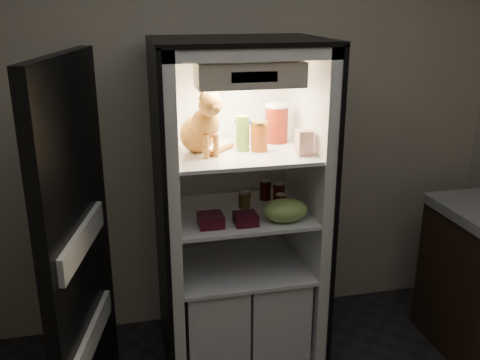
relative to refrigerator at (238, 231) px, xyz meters
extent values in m
plane|color=beige|center=(0.00, 0.42, 0.56)|extent=(3.60, 0.00, 3.60)
cube|color=white|center=(0.00, 0.29, 0.13)|extent=(0.85, 0.06, 1.85)
cube|color=white|center=(-0.40, -0.03, 0.13)|extent=(0.06, 0.70, 1.85)
cube|color=white|center=(0.40, -0.03, 0.13)|extent=(0.06, 0.70, 1.85)
cube|color=white|center=(0.00, -0.03, 1.03)|extent=(0.85, 0.70, 0.06)
cube|color=white|center=(0.00, -0.03, -0.76)|extent=(0.85, 0.70, 0.06)
cube|color=black|center=(-0.44, -0.03, 0.13)|extent=(0.02, 0.72, 1.87)
cube|color=black|center=(0.44, -0.03, 0.13)|extent=(0.02, 0.72, 1.87)
cube|color=black|center=(0.00, -0.03, 1.07)|extent=(0.90, 0.72, 0.02)
cube|color=white|center=(0.00, -0.06, 0.49)|extent=(0.73, 0.62, 0.02)
cube|color=white|center=(0.00, -0.06, 0.14)|extent=(0.73, 0.62, 0.02)
cube|color=white|center=(-0.18, -0.06, -0.44)|extent=(0.34, 0.58, 0.48)
cube|color=white|center=(0.18, -0.06, -0.44)|extent=(0.34, 0.58, 0.48)
cube|color=white|center=(0.00, -0.06, -0.19)|extent=(0.73, 0.62, 0.02)
cube|color=beige|center=(0.00, -0.27, 0.93)|extent=(0.52, 0.18, 0.12)
cube|color=black|center=(0.00, -0.36, 0.93)|extent=(0.22, 0.01, 0.05)
cube|color=black|center=(-0.85, -0.45, 0.13)|extent=(0.25, 0.86, 1.85)
cube|color=white|center=(-0.83, -0.50, -0.24)|extent=(0.20, 0.64, 0.12)
cube|color=white|center=(-0.83, -0.50, 0.26)|extent=(0.20, 0.64, 0.12)
ellipsoid|color=#B65217|center=(-0.23, -0.02, 0.59)|extent=(0.25, 0.27, 0.19)
ellipsoid|color=#B65217|center=(-0.20, -0.11, 0.66)|extent=(0.19, 0.18, 0.16)
sphere|color=orange|center=(-0.18, -0.16, 0.77)|extent=(0.15, 0.15, 0.12)
sphere|color=orange|center=(-0.16, -0.21, 0.76)|extent=(0.06, 0.06, 0.05)
cone|color=orange|center=(-0.21, -0.17, 0.83)|extent=(0.06, 0.06, 0.05)
cone|color=orange|center=(-0.14, -0.14, 0.83)|extent=(0.06, 0.06, 0.05)
cylinder|color=#B65217|center=(-0.20, -0.17, 0.56)|extent=(0.03, 0.03, 0.12)
cylinder|color=#B65217|center=(-0.15, -0.15, 0.56)|extent=(0.03, 0.03, 0.12)
cylinder|color=#B65217|center=(-0.10, -0.07, 0.51)|extent=(0.18, 0.17, 0.03)
cylinder|color=green|center=(0.01, -0.06, 0.58)|extent=(0.07, 0.07, 0.17)
cylinder|color=green|center=(0.01, -0.06, 0.68)|extent=(0.07, 0.07, 0.02)
cylinder|color=white|center=(0.05, 0.08, 0.56)|extent=(0.09, 0.09, 0.12)
cylinder|color=blue|center=(0.05, 0.08, 0.62)|extent=(0.10, 0.10, 0.02)
cylinder|color=maroon|center=(0.10, -0.09, 0.57)|extent=(0.09, 0.09, 0.14)
cylinder|color=#BB8D31|center=(0.10, -0.09, 0.65)|extent=(0.09, 0.09, 0.02)
cylinder|color=maroon|center=(0.24, 0.06, 0.60)|extent=(0.13, 0.13, 0.20)
cylinder|color=white|center=(0.24, 0.06, 0.71)|extent=(0.13, 0.13, 0.02)
cube|color=white|center=(0.30, -0.22, 0.56)|extent=(0.08, 0.08, 0.13)
cylinder|color=black|center=(0.19, 0.08, 0.21)|extent=(0.06, 0.06, 0.11)
cylinder|color=#B2B2B2|center=(0.19, 0.08, 0.26)|extent=(0.06, 0.06, 0.00)
cylinder|color=black|center=(0.24, -0.01, 0.21)|extent=(0.07, 0.07, 0.12)
cylinder|color=#B2B2B2|center=(0.24, -0.01, 0.27)|extent=(0.07, 0.07, 0.00)
cylinder|color=black|center=(0.21, -0.14, 0.20)|extent=(0.06, 0.06, 0.11)
cylinder|color=#B2B2B2|center=(0.21, -0.14, 0.26)|extent=(0.06, 0.06, 0.00)
cylinder|color=brown|center=(0.04, -0.01, 0.19)|extent=(0.07, 0.07, 0.08)
cylinder|color=#B2B2B2|center=(0.04, -0.01, 0.24)|extent=(0.07, 0.07, 0.01)
ellipsoid|color=#7FA94F|center=(0.20, -0.26, 0.21)|extent=(0.24, 0.18, 0.12)
cube|color=#4C0C1C|center=(-0.20, -0.23, 0.18)|extent=(0.13, 0.13, 0.06)
cube|color=#4C0C1C|center=(-0.01, -0.25, 0.18)|extent=(0.12, 0.12, 0.06)
camera|label=1|loc=(-0.62, -2.77, 1.26)|focal=40.00mm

